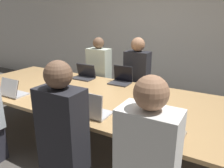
# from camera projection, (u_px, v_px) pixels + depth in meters

# --- Properties ---
(ground_plane) EXTENTS (24.00, 24.00, 0.00)m
(ground_plane) POSITION_uv_depth(u_px,v_px,m) (94.00, 142.00, 3.15)
(ground_plane) COLOR #4C4742
(curtain_wall) EXTENTS (12.00, 0.06, 2.80)m
(curtain_wall) POSITION_uv_depth(u_px,v_px,m) (154.00, 33.00, 4.68)
(curtain_wall) COLOR beige
(curtain_wall) RESTS_ON ground_plane
(conference_table) EXTENTS (4.03, 1.54, 0.74)m
(conference_table) POSITION_uv_depth(u_px,v_px,m) (93.00, 97.00, 2.95)
(conference_table) COLOR tan
(conference_table) RESTS_ON ground_plane
(laptop_near_midright) EXTENTS (0.35, 0.27, 0.27)m
(laptop_near_midright) POSITION_uv_depth(u_px,v_px,m) (91.00, 109.00, 2.26)
(laptop_near_midright) COLOR #B7B7BC
(laptop_near_midright) RESTS_ON conference_table
(person_near_midright) EXTENTS (0.40, 0.24, 1.42)m
(person_near_midright) POSITION_uv_depth(u_px,v_px,m) (63.00, 143.00, 1.89)
(person_near_midright) COLOR #2D2D38
(person_near_midright) RESTS_ON ground_plane
(cup_near_midright) EXTENTS (0.08, 0.08, 0.08)m
(cup_near_midright) POSITION_uv_depth(u_px,v_px,m) (76.00, 106.00, 2.43)
(cup_near_midright) COLOR white
(cup_near_midright) RESTS_ON conference_table
(laptop_near_right) EXTENTS (0.31, 0.24, 0.24)m
(laptop_near_right) POSITION_uv_depth(u_px,v_px,m) (166.00, 129.00, 1.87)
(laptop_near_right) COLOR gray
(laptop_near_right) RESTS_ON conference_table
(laptop_near_left) EXTENTS (0.31, 0.24, 0.24)m
(laptop_near_left) POSITION_uv_depth(u_px,v_px,m) (12.00, 91.00, 2.84)
(laptop_near_left) COLOR #B7B7BC
(laptop_near_left) RESTS_ON conference_table
(laptop_far_midleft) EXTENTS (0.36, 0.23, 0.24)m
(laptop_far_midleft) POSITION_uv_depth(u_px,v_px,m) (85.00, 74.00, 3.64)
(laptop_far_midleft) COLOR #333338
(laptop_far_midleft) RESTS_ON conference_table
(person_far_midleft) EXTENTS (0.40, 0.24, 1.39)m
(person_far_midleft) POSITION_uv_depth(u_px,v_px,m) (99.00, 77.00, 3.99)
(person_far_midleft) COLOR #2D2D38
(person_far_midleft) RESTS_ON ground_plane
(bottle_far_midleft) EXTENTS (0.06, 0.06, 0.21)m
(bottle_far_midleft) POSITION_uv_depth(u_px,v_px,m) (63.00, 73.00, 3.62)
(bottle_far_midleft) COLOR black
(bottle_far_midleft) RESTS_ON conference_table
(laptop_far_center) EXTENTS (0.31, 0.26, 0.27)m
(laptop_far_center) POSITION_uv_depth(u_px,v_px,m) (121.00, 78.00, 3.38)
(laptop_far_center) COLOR #333338
(laptop_far_center) RESTS_ON conference_table
(person_far_center) EXTENTS (0.40, 0.24, 1.42)m
(person_far_center) POSITION_uv_depth(u_px,v_px,m) (137.00, 81.00, 3.67)
(person_far_center) COLOR #2D2D38
(person_far_center) RESTS_ON ground_plane
(stapler) EXTENTS (0.06, 0.15, 0.05)m
(stapler) POSITION_uv_depth(u_px,v_px,m) (94.00, 101.00, 2.63)
(stapler) COLOR black
(stapler) RESTS_ON conference_table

